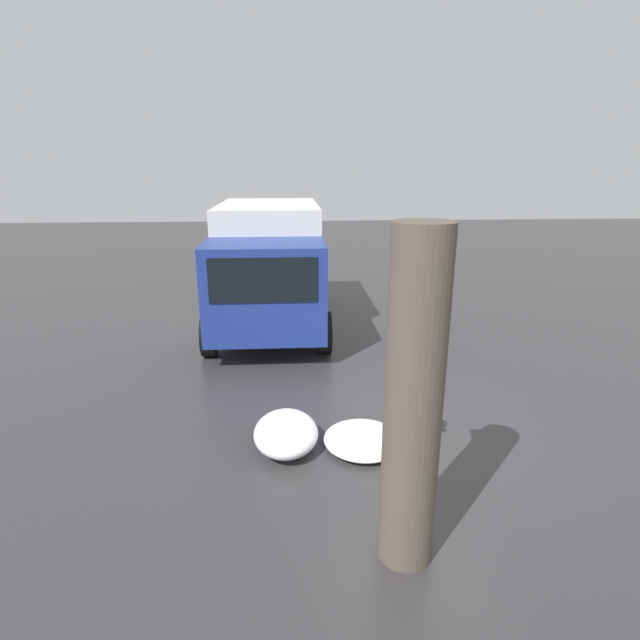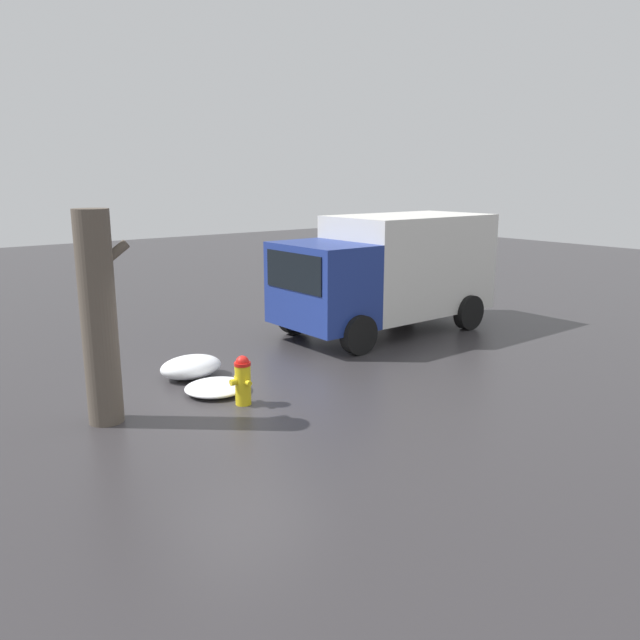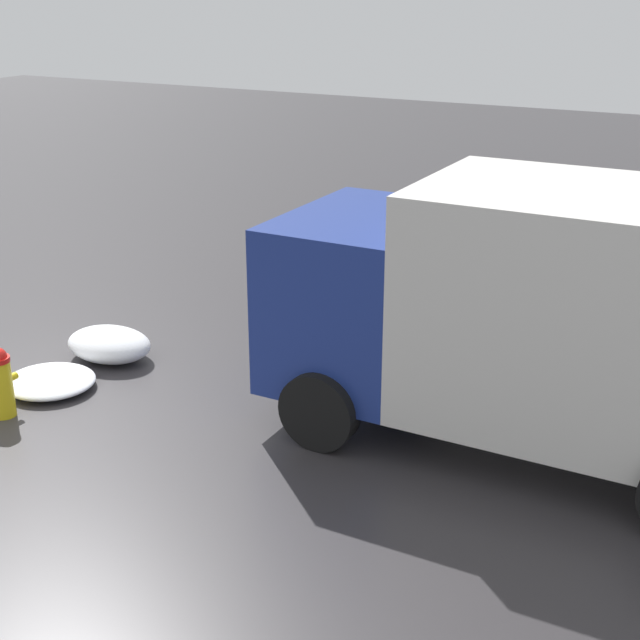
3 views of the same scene
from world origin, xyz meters
TOP-DOWN VIEW (x-y plane):
  - ground_plane at (0.00, 0.00)m, footprint 60.00×60.00m
  - fire_hydrant at (-0.00, 0.00)m, footprint 0.38×0.48m
  - tree_trunk at (-2.15, 0.70)m, footprint 0.84×0.55m
  - delivery_truck at (5.80, 2.30)m, footprint 5.79×2.71m
  - snow_pile_by_hydrant at (-0.01, 1.92)m, footprint 1.24×0.91m
  - snow_pile_curbside at (-0.07, 0.83)m, footprint 1.17×1.12m

SIDE VIEW (x-z plane):
  - ground_plane at x=0.00m, z-range 0.00..0.00m
  - snow_pile_curbside at x=-0.07m, z-range 0.00..0.20m
  - snow_pile_by_hydrant at x=-0.01m, z-range 0.00..0.44m
  - fire_hydrant at x=0.00m, z-range 0.01..0.89m
  - delivery_truck at x=5.80m, z-range 0.13..3.06m
  - tree_trunk at x=-2.15m, z-range 0.01..3.42m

